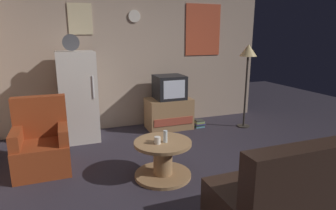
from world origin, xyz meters
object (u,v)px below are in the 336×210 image
object	(u,v)px
tv_stand	(169,113)
fridge	(78,96)
mug_ceramic_white	(157,140)
standing_lamp	(248,57)
book_stack	(199,123)
coffee_table	(163,159)
couch	(305,194)
armchair	(42,145)
wine_glass	(165,136)
crt_tv	(169,87)

from	to	relation	value
tv_stand	fridge	bearing A→B (deg)	-179.15
fridge	mug_ceramic_white	xyz separation A→B (m)	(0.79, -1.81, -0.24)
fridge	standing_lamp	bearing A→B (deg)	-7.60
standing_lamp	book_stack	size ratio (longest dim) A/B	8.17
coffee_table	couch	size ratio (longest dim) A/B	0.42
fridge	tv_stand	xyz separation A→B (m)	(1.63, 0.02, -0.46)
armchair	book_stack	xyz separation A→B (m)	(2.76, 0.86, -0.26)
coffee_table	armchair	world-z (taller)	armchair
wine_glass	fridge	bearing A→B (deg)	116.61
armchair	book_stack	size ratio (longest dim) A/B	4.93
standing_lamp	mug_ceramic_white	distance (m)	2.78
tv_stand	standing_lamp	xyz separation A→B (m)	(1.41, -0.43, 1.07)
armchair	fridge	bearing A→B (deg)	61.04
crt_tv	book_stack	size ratio (longest dim) A/B	2.78
mug_ceramic_white	tv_stand	bearing A→B (deg)	65.41
fridge	standing_lamp	xyz separation A→B (m)	(3.04, -0.41, 0.60)
mug_ceramic_white	book_stack	bearing A→B (deg)	49.83
coffee_table	fridge	bearing A→B (deg)	116.49
fridge	standing_lamp	distance (m)	3.13
mug_ceramic_white	armchair	world-z (taller)	armchair
standing_lamp	coffee_table	distance (m)	2.79
book_stack	armchair	bearing A→B (deg)	-162.68
couch	armchair	bearing A→B (deg)	138.28
standing_lamp	coffee_table	size ratio (longest dim) A/B	2.21
crt_tv	mug_ceramic_white	world-z (taller)	crt_tv
crt_tv	armchair	distance (m)	2.47
coffee_table	mug_ceramic_white	bearing A→B (deg)	-149.38
tv_stand	mug_ceramic_white	world-z (taller)	tv_stand
tv_stand	standing_lamp	bearing A→B (deg)	-16.97
wine_glass	book_stack	xyz separation A→B (m)	(1.31, 1.66, -0.48)
wine_glass	armchair	distance (m)	1.67
tv_stand	mug_ceramic_white	xyz separation A→B (m)	(-0.84, -1.84, 0.23)
crt_tv	coffee_table	size ratio (longest dim) A/B	0.75
crt_tv	wine_glass	xyz separation A→B (m)	(-0.74, -1.82, -0.25)
fridge	armchair	size ratio (longest dim) A/B	1.84
armchair	couch	size ratio (longest dim) A/B	0.56
coffee_table	couch	xyz separation A→B (m)	(0.94, -1.35, 0.08)
fridge	coffee_table	bearing A→B (deg)	-63.51
mug_ceramic_white	book_stack	distance (m)	2.24
fridge	armchair	bearing A→B (deg)	-118.96
standing_lamp	wine_glass	world-z (taller)	standing_lamp
tv_stand	book_stack	bearing A→B (deg)	-15.65
crt_tv	couch	distance (m)	3.18
standing_lamp	wine_glass	size ratio (longest dim) A/B	10.60
tv_stand	coffee_table	bearing A→B (deg)	-112.89
tv_stand	book_stack	world-z (taller)	tv_stand
coffee_table	book_stack	size ratio (longest dim) A/B	3.70
tv_stand	armchair	world-z (taller)	armchair
standing_lamp	armchair	bearing A→B (deg)	-170.66
armchair	crt_tv	bearing A→B (deg)	24.92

